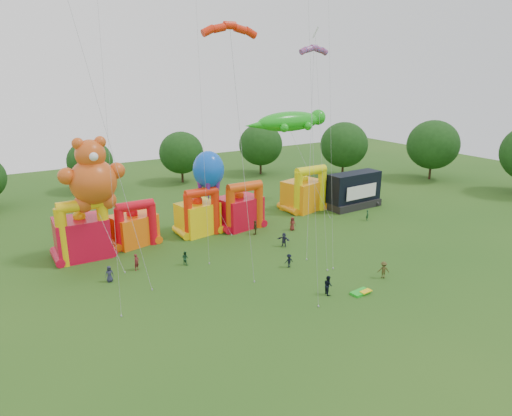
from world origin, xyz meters
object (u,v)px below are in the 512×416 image
spectator_4 (255,227)px  stage_trailer (354,191)px  octopus_kite (212,183)px  bouncy_castle_0 (82,235)px  spectator_0 (109,274)px  gecko_kite (299,146)px  bouncy_castle_2 (199,216)px  teddy_bear_kite (96,190)px

spectator_4 → stage_trailer: bearing=121.3°
octopus_kite → spectator_4: 8.06m
bouncy_castle_0 → spectator_0: bearing=-84.0°
gecko_kite → spectator_0: (-31.84, -11.15, -8.78)m
bouncy_castle_2 → spectator_4: bearing=-34.9°
spectator_0 → spectator_4: spectator_4 is taller
teddy_bear_kite → spectator_4: (18.92, -2.22, -7.21)m
bouncy_castle_2 → stage_trailer: 25.55m
teddy_bear_kite → spectator_0: teddy_bear_kite is taller
bouncy_castle_0 → teddy_bear_kite: (1.73, -1.71, 5.45)m
bouncy_castle_0 → spectator_0: 8.26m
bouncy_castle_2 → spectator_0: 16.13m
bouncy_castle_0 → spectator_0: bouncy_castle_0 is taller
teddy_bear_kite → gecko_kite: size_ratio=0.95×
bouncy_castle_2 → teddy_bear_kite: bearing=-171.1°
stage_trailer → gecko_kite: gecko_kite is taller
teddy_bear_kite → bouncy_castle_0: bearing=135.3°
bouncy_castle_0 → bouncy_castle_2: bearing=1.2°
stage_trailer → octopus_kite: (-23.74, 1.23, 4.00)m
teddy_bear_kite → octopus_kite: teddy_bear_kite is taller
teddy_bear_kite → gecko_kite: bearing=8.9°
bouncy_castle_2 → gecko_kite: gecko_kite is taller
teddy_bear_kite → spectator_0: bearing=-98.0°
bouncy_castle_0 → gecko_kite: 33.55m
stage_trailer → gecko_kite: (-7.38, 4.63, 6.95)m
bouncy_castle_2 → spectator_0: size_ratio=3.73×
stage_trailer → teddy_bear_kite: (-38.34, -0.22, 5.48)m
gecko_kite → spectator_0: gecko_kite is taller
stage_trailer → bouncy_castle_2: bearing=176.0°
stage_trailer → spectator_4: size_ratio=4.63×
bouncy_castle_0 → stage_trailer: 40.09m
bouncy_castle_0 → spectator_4: size_ratio=3.74×
gecko_kite → bouncy_castle_2: bearing=-171.1°
spectator_0 → spectator_4: size_ratio=0.89×
bouncy_castle_2 → teddy_bear_kite: 14.22m
bouncy_castle_2 → gecko_kite: size_ratio=0.43×
spectator_4 → octopus_kite: bearing=-106.3°
bouncy_castle_0 → octopus_kite: size_ratio=0.66×
stage_trailer → spectator_0: bearing=-170.6°
gecko_kite → octopus_kite: (-16.35, -3.40, -2.94)m
bouncy_castle_0 → bouncy_castle_2: (14.58, 0.31, -0.29)m
spectator_0 → spectator_4: bearing=18.2°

